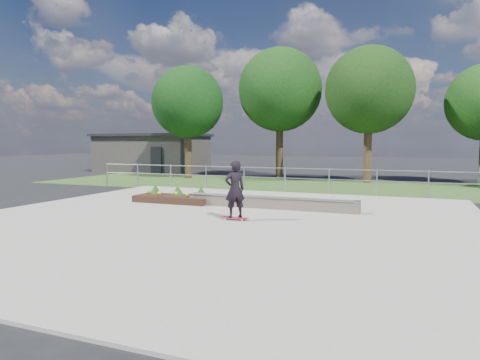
% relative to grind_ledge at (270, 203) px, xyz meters
% --- Properties ---
extents(ground, '(120.00, 120.00, 0.00)m').
position_rel_grind_ledge_xyz_m(ground, '(-0.87, -2.54, -0.26)').
color(ground, black).
rests_on(ground, ground).
extents(grass_verge, '(30.00, 8.00, 0.02)m').
position_rel_grind_ledge_xyz_m(grass_verge, '(-0.87, 8.46, -0.25)').
color(grass_verge, '#2E4D1E').
rests_on(grass_verge, ground).
extents(concrete_slab, '(15.00, 15.00, 0.06)m').
position_rel_grind_ledge_xyz_m(concrete_slab, '(-0.87, -2.54, -0.23)').
color(concrete_slab, gray).
rests_on(concrete_slab, ground).
extents(fence, '(20.06, 0.06, 1.20)m').
position_rel_grind_ledge_xyz_m(fence, '(-0.87, 4.96, 0.51)').
color(fence, gray).
rests_on(fence, ground).
extents(building, '(8.40, 5.40, 3.00)m').
position_rel_grind_ledge_xyz_m(building, '(-14.87, 15.45, 1.25)').
color(building, '#312E2B').
rests_on(building, ground).
extents(tree_far_left, '(4.55, 4.55, 7.15)m').
position_rel_grind_ledge_xyz_m(tree_far_left, '(-8.87, 10.46, 4.59)').
color(tree_far_left, '#342415').
rests_on(tree_far_left, ground).
extents(tree_mid_left, '(5.25, 5.25, 8.25)m').
position_rel_grind_ledge_xyz_m(tree_mid_left, '(-3.37, 12.46, 5.34)').
color(tree_mid_left, '#301F13').
rests_on(tree_mid_left, ground).
extents(tree_mid_right, '(4.90, 4.90, 7.70)m').
position_rel_grind_ledge_xyz_m(tree_mid_right, '(2.13, 11.46, 4.97)').
color(tree_mid_right, '#382416').
rests_on(tree_mid_right, ground).
extents(grind_ledge, '(6.00, 0.44, 0.43)m').
position_rel_grind_ledge_xyz_m(grind_ledge, '(0.00, 0.00, 0.00)').
color(grind_ledge, brown).
rests_on(grind_ledge, concrete_slab).
extents(planter_bed, '(3.00, 1.20, 0.61)m').
position_rel_grind_ledge_xyz_m(planter_bed, '(-3.82, 0.19, -0.02)').
color(planter_bed, black).
rests_on(planter_bed, concrete_slab).
extents(skateboarder, '(0.80, 0.69, 1.73)m').
position_rel_grind_ledge_xyz_m(skateboarder, '(-0.26, -2.48, 0.69)').
color(skateboarder, silver).
rests_on(skateboarder, concrete_slab).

